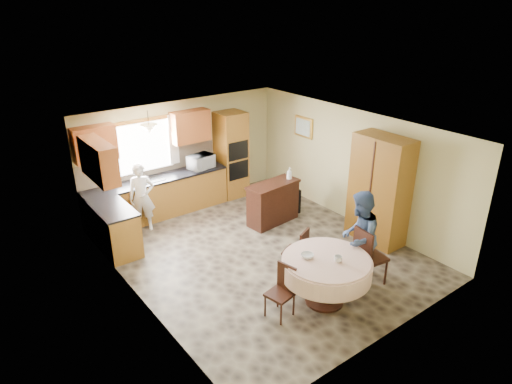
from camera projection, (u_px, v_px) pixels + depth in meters
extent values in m
cube|color=#71644F|center=(261.00, 253.00, 8.97)|extent=(5.00, 6.00, 0.01)
cube|color=white|center=(261.00, 129.00, 7.98)|extent=(5.00, 6.00, 0.01)
cube|color=tan|center=(183.00, 153.00, 10.67)|extent=(5.00, 0.02, 2.50)
cube|color=tan|center=(394.00, 265.00, 6.28)|extent=(5.00, 0.02, 2.50)
cube|color=tan|center=(134.00, 233.00, 7.09)|extent=(0.02, 6.00, 2.50)
cube|color=tan|center=(353.00, 166.00, 9.85)|extent=(0.02, 6.00, 2.50)
cube|color=white|center=(142.00, 147.00, 9.96)|extent=(1.40, 0.03, 1.10)
cube|color=white|center=(109.00, 152.00, 9.49)|extent=(0.22, 0.02, 1.15)
cube|color=white|center=(174.00, 139.00, 10.32)|extent=(0.22, 0.02, 1.15)
cube|color=#B1782F|center=(158.00, 198.00, 10.30)|extent=(3.30, 0.60, 0.88)
cube|color=black|center=(157.00, 179.00, 10.12)|extent=(3.30, 0.64, 0.04)
cube|color=#B1782F|center=(116.00, 230.00, 8.90)|extent=(0.60, 1.20, 0.88)
cube|color=black|center=(113.00, 209.00, 8.72)|extent=(0.64, 1.20, 0.04)
cube|color=tan|center=(150.00, 164.00, 10.22)|extent=(3.30, 0.02, 0.55)
cube|color=#C06430|center=(94.00, 144.00, 9.15)|extent=(0.85, 0.33, 0.72)
cube|color=#C06430|center=(190.00, 126.00, 10.37)|extent=(0.90, 0.33, 0.72)
cube|color=#C06430|center=(98.00, 160.00, 8.24)|extent=(0.33, 1.20, 0.72)
cube|color=#B1782F|center=(231.00, 155.00, 11.15)|extent=(0.66, 0.62, 2.12)
cube|color=black|center=(238.00, 151.00, 10.85)|extent=(0.56, 0.01, 0.45)
cube|color=black|center=(239.00, 170.00, 11.05)|extent=(0.56, 0.01, 0.45)
cone|color=beige|center=(149.00, 129.00, 9.41)|extent=(0.36, 0.36, 0.18)
cube|color=#3C1B10|center=(273.00, 204.00, 10.02)|extent=(1.27, 0.62, 0.87)
cube|color=black|center=(290.00, 201.00, 10.52)|extent=(0.46, 0.36, 0.57)
cube|color=#B1782F|center=(379.00, 190.00, 9.04)|extent=(0.58, 1.16, 2.21)
cylinder|color=#3C1B10|center=(325.00, 282.00, 7.40)|extent=(0.21, 0.21, 0.76)
cylinder|color=#3C1B10|center=(324.00, 300.00, 7.54)|extent=(0.64, 0.64, 0.04)
cylinder|color=beige|center=(327.00, 260.00, 7.23)|extent=(1.38, 1.38, 0.05)
cylinder|color=beige|center=(326.00, 268.00, 7.29)|extent=(1.44, 1.44, 0.30)
cube|color=#3C1B10|center=(280.00, 294.00, 7.06)|extent=(0.44, 0.44, 0.04)
cube|color=#3C1B10|center=(287.00, 277.00, 7.08)|extent=(0.11, 0.35, 0.44)
cylinder|color=#3C1B10|center=(278.00, 315.00, 6.94)|extent=(0.03, 0.03, 0.38)
cylinder|color=#3C1B10|center=(294.00, 307.00, 7.11)|extent=(0.03, 0.03, 0.38)
cylinder|color=#3C1B10|center=(265.00, 304.00, 7.17)|extent=(0.03, 0.03, 0.38)
cylinder|color=#3C1B10|center=(281.00, 297.00, 7.35)|extent=(0.03, 0.03, 0.38)
cube|color=#3C1B10|center=(295.00, 252.00, 8.22)|extent=(0.49, 0.49, 0.04)
cube|color=#3C1B10|center=(304.00, 242.00, 8.05)|extent=(0.34, 0.18, 0.45)
cylinder|color=#3C1B10|center=(294.00, 268.00, 8.10)|extent=(0.03, 0.03, 0.38)
cylinder|color=#3C1B10|center=(307.00, 263.00, 8.28)|extent=(0.03, 0.03, 0.38)
cylinder|color=#3C1B10|center=(282.00, 261.00, 8.34)|extent=(0.03, 0.03, 0.38)
cylinder|color=#3C1B10|center=(295.00, 255.00, 8.51)|extent=(0.03, 0.03, 0.38)
cube|color=#3C1B10|center=(371.00, 257.00, 7.87)|extent=(0.53, 0.53, 0.06)
cube|color=#3C1B10|center=(363.00, 245.00, 7.65)|extent=(0.11, 0.44, 0.55)
cylinder|color=#3C1B10|center=(371.00, 279.00, 7.71)|extent=(0.04, 0.04, 0.48)
cylinder|color=#3C1B10|center=(386.00, 271.00, 7.93)|extent=(0.04, 0.04, 0.48)
cylinder|color=#3C1B10|center=(353.00, 269.00, 8.01)|extent=(0.04, 0.04, 0.48)
cylinder|color=#3C1B10|center=(368.00, 262.00, 8.23)|extent=(0.04, 0.04, 0.48)
cube|color=gold|center=(304.00, 127.00, 10.76)|extent=(0.05, 0.58, 0.48)
cube|color=silver|center=(303.00, 127.00, 10.75)|extent=(0.01, 0.48, 0.38)
imported|color=silver|center=(201.00, 162.00, 10.63)|extent=(0.65, 0.50, 0.32)
imported|color=silver|center=(142.00, 197.00, 9.59)|extent=(0.64, 0.54, 1.49)
imported|color=#364B77|center=(359.00, 237.00, 7.82)|extent=(1.01, 0.94, 1.67)
imported|color=#B2B2B2|center=(258.00, 189.00, 9.61)|extent=(0.26, 0.26, 0.05)
imported|color=silver|center=(289.00, 174.00, 10.03)|extent=(0.14, 0.14, 0.31)
imported|color=#B2B2B2|center=(338.00, 259.00, 7.11)|extent=(0.15, 0.15, 0.10)
imported|color=#B2B2B2|center=(307.00, 256.00, 7.23)|extent=(0.23, 0.23, 0.06)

